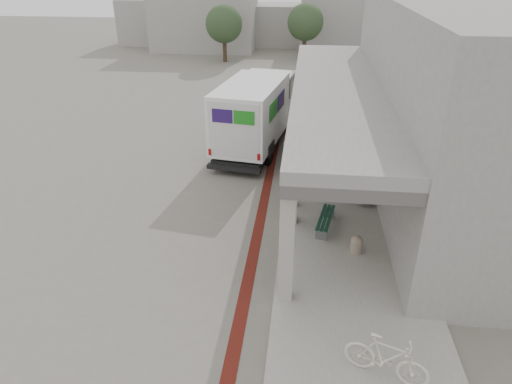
# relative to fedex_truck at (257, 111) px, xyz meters

# --- Properties ---
(ground) EXTENTS (120.00, 120.00, 0.00)m
(ground) POSITION_rel_fedex_truck_xyz_m (-0.08, -7.82, -1.77)
(ground) COLOR #6B665C
(ground) RESTS_ON ground
(bike_lane_stripe) EXTENTS (0.35, 40.00, 0.01)m
(bike_lane_stripe) POSITION_rel_fedex_truck_xyz_m (0.92, -5.82, -1.76)
(bike_lane_stripe) COLOR #551811
(bike_lane_stripe) RESTS_ON ground
(sidewalk) EXTENTS (4.40, 28.00, 0.12)m
(sidewalk) POSITION_rel_fedex_truck_xyz_m (3.92, -7.82, -1.71)
(sidewalk) COLOR gray
(sidewalk) RESTS_ON ground
(transit_building) EXTENTS (7.60, 17.00, 7.00)m
(transit_building) POSITION_rel_fedex_truck_xyz_m (6.76, -3.32, 1.63)
(transit_building) COLOR gray
(transit_building) RESTS_ON ground
(distant_backdrop) EXTENTS (28.00, 10.00, 6.50)m
(distant_backdrop) POSITION_rel_fedex_truck_xyz_m (-2.92, 28.06, 0.94)
(distant_backdrop) COLOR #999790
(distant_backdrop) RESTS_ON ground
(tree_left) EXTENTS (3.20, 3.20, 4.80)m
(tree_left) POSITION_rel_fedex_truck_xyz_m (-5.08, 20.18, 1.41)
(tree_left) COLOR #38281C
(tree_left) RESTS_ON ground
(tree_mid) EXTENTS (3.20, 3.20, 4.80)m
(tree_mid) POSITION_rel_fedex_truck_xyz_m (1.92, 22.18, 1.41)
(tree_mid) COLOR #38281C
(tree_mid) RESTS_ON ground
(tree_right) EXTENTS (3.20, 3.20, 4.80)m
(tree_right) POSITION_rel_fedex_truck_xyz_m (9.92, 21.18, 1.41)
(tree_right) COLOR #38281C
(tree_right) RESTS_ON ground
(fedex_truck) EXTENTS (3.52, 8.04, 3.32)m
(fedex_truck) POSITION_rel_fedex_truck_xyz_m (0.00, 0.00, 0.00)
(fedex_truck) COLOR black
(fedex_truck) RESTS_ON ground
(bench) EXTENTS (0.72, 1.85, 0.43)m
(bench) POSITION_rel_fedex_truck_xyz_m (3.18, -7.64, -1.34)
(bench) COLOR slate
(bench) RESTS_ON sidewalk
(bollard_near) EXTENTS (0.38, 0.38, 0.56)m
(bollard_near) POSITION_rel_fedex_truck_xyz_m (4.11, -8.95, -1.36)
(bollard_near) COLOR gray
(bollard_near) RESTS_ON sidewalk
(bollard_far) EXTENTS (0.36, 0.36, 0.54)m
(bollard_far) POSITION_rel_fedex_truck_xyz_m (2.02, -6.17, -1.38)
(bollard_far) COLOR gray
(bollard_far) RESTS_ON sidewalk
(utility_cabinet) EXTENTS (0.53, 0.63, 0.92)m
(utility_cabinet) POSITION_rel_fedex_truck_xyz_m (4.30, -4.92, -1.19)
(utility_cabinet) COLOR slate
(utility_cabinet) RESTS_ON sidewalk
(bicycle_cream) EXTENTS (1.92, 1.15, 1.11)m
(bicycle_cream) POSITION_rel_fedex_truck_xyz_m (4.32, -13.74, -1.09)
(bicycle_cream) COLOR silver
(bicycle_cream) RESTS_ON sidewalk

